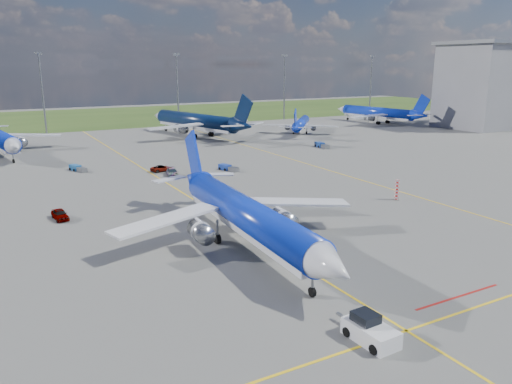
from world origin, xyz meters
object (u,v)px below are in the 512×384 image
warning_post (397,190)px  main_airliner (247,247)px  service_car_a (60,214)px  baggage_tug_c (78,168)px  service_car_c (172,172)px  baggage_tug_w (228,168)px  baggage_tug_e (322,145)px  uld_container (294,244)px  pushback_tug (370,330)px  bg_jet_nnw (0,154)px  bg_jet_ene (377,123)px  bg_jet_n (196,136)px  service_car_b (162,168)px  bg_jet_ne (301,133)px

warning_post → main_airliner: main_airliner is taller
service_car_a → baggage_tug_c: service_car_a is taller
service_car_c → baggage_tug_c: service_car_c is taller
main_airliner → baggage_tug_w: main_airliner is taller
baggage_tug_w → baggage_tug_e: baggage_tug_e is taller
warning_post → uld_container: bearing=-157.4°
pushback_tug → baggage_tug_e: size_ratio=1.13×
bg_jet_nnw → uld_container: bearing=-81.6°
warning_post → baggage_tug_w: bearing=112.3°
service_car_a → baggage_tug_e: size_ratio=0.76×
main_airliner → bg_jet_ene: bearing=44.7°
bg_jet_n → uld_container: 89.92m
pushback_tug → service_car_b: (5.61, 63.42, -0.20)m
baggage_tug_w → service_car_b: bearing=138.5°
bg_jet_ene → service_car_c: bearing=18.0°
pushback_tug → baggage_tug_c: (-8.00, 71.42, -0.30)m
bg_jet_n → baggage_tug_e: size_ratio=8.88×
pushback_tug → service_car_a: 43.95m
uld_container → service_car_a: (-20.21, 23.72, -0.15)m
service_car_c → service_car_a: bearing=-128.8°
baggage_tug_w → uld_container: bearing=-123.2°
bg_jet_nnw → baggage_tug_e: bg_jet_nnw is taller
bg_jet_nnw → baggage_tug_w: 54.30m
baggage_tug_w → baggage_tug_e: (31.04, 13.11, 0.05)m
baggage_tug_e → pushback_tug: bearing=-116.7°
service_car_a → baggage_tug_w: service_car_a is taller
bg_jet_ne → uld_container: bearing=96.3°
service_car_c → baggage_tug_w: 10.77m
bg_jet_ene → uld_container: bearing=34.9°
bg_jet_n → pushback_tug: 108.12m
service_car_c → baggage_tug_e: size_ratio=0.90×
warning_post → uld_container: (-24.35, -10.14, -0.69)m
service_car_b → baggage_tug_w: (11.13, -5.04, -0.11)m
bg_jet_nnw → baggage_tug_c: size_ratio=8.42×
baggage_tug_w → service_car_a: bearing=-168.9°
bg_jet_n → baggage_tug_w: bearing=60.6°
bg_jet_ene → baggage_tug_w: bg_jet_ene is taller
pushback_tug → baggage_tug_e: 85.99m
bg_jet_ne → baggage_tug_c: 70.30m
bg_jet_ene → baggage_tug_e: bg_jet_ene is taller
baggage_tug_c → baggage_tug_e: 55.78m
warning_post → uld_container: size_ratio=1.47×
bg_jet_n → service_car_c: 50.98m
bg_jet_nnw → uld_container: 84.67m
bg_jet_ene → pushback_tug: size_ratio=6.73×
service_car_c → baggage_tug_w: size_ratio=0.99×
bg_jet_nnw → baggage_tug_w: size_ratio=8.50×
bg_jet_n → bg_jet_ene: (65.17, -0.17, 0.00)m
bg_jet_ene → baggage_tug_w: size_ratio=8.34×
service_car_b → bg_jet_n: bearing=-42.0°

